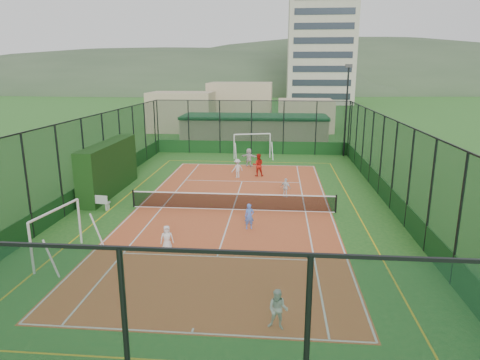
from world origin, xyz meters
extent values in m
plane|color=#236622|center=(0.00, 0.00, 0.00)|extent=(300.00, 300.00, 0.00)
cube|color=#BC4329|center=(0.00, 0.00, 0.01)|extent=(11.17, 23.97, 0.01)
cube|color=beige|center=(12.00, 82.00, 15.00)|extent=(15.00, 12.00, 30.00)
cube|color=black|center=(-8.30, 2.87, 1.63)|extent=(1.12, 7.46, 3.27)
imported|color=white|center=(-2.27, -5.97, 0.59)|extent=(0.65, 0.52, 1.17)
imported|color=#4E78DF|center=(1.15, -2.94, 0.66)|extent=(0.53, 0.40, 1.30)
imported|color=white|center=(2.59, -11.41, 0.66)|extent=(0.72, 0.61, 1.30)
imported|color=silver|center=(-0.44, 7.44, 0.72)|extent=(1.05, 0.96, 1.41)
imported|color=white|center=(3.04, 2.79, 0.61)|extent=(0.76, 0.60, 1.20)
imported|color=silver|center=(0.15, 11.41, 0.76)|extent=(1.46, 0.77, 1.51)
imported|color=red|center=(1.06, 8.12, 0.86)|extent=(0.91, 0.75, 1.70)
sphere|color=#CCE033|center=(1.55, 1.49, 0.04)|extent=(0.07, 0.07, 0.07)
sphere|color=#CCE033|center=(-1.20, 1.73, 0.04)|extent=(0.07, 0.07, 0.07)
sphere|color=#CCE033|center=(-1.33, 0.71, 0.04)|extent=(0.07, 0.07, 0.07)
camera|label=1|loc=(2.46, -23.07, 7.72)|focal=32.00mm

